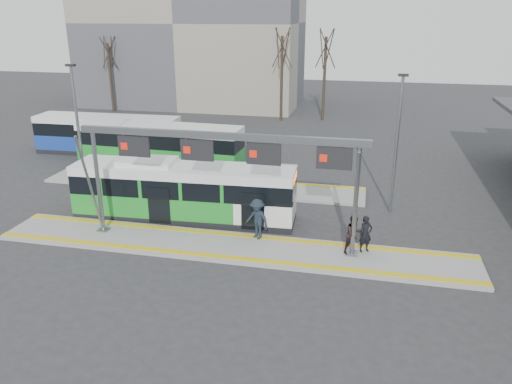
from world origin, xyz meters
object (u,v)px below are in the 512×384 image
Objects in this scene: passenger_a at (366,234)px; hero_bus at (184,192)px; passenger_b at (354,234)px; passenger_c at (257,219)px; gantry at (222,156)px.

hero_bus is at bearing 138.06° from passenger_a.
passenger_b is 0.91× the size of passenger_c.
passenger_c is (1.40, 0.78, -3.17)m from gantry.
passenger_c is (-4.97, 0.29, 0.14)m from passenger_a.
gantry is 4.91m from hero_bus.
passenger_c reaches higher than passenger_a.
passenger_a is 4.98m from passenger_c.
gantry is 7.20m from passenger_a.
passenger_a is at bearing -16.17° from hero_bus.
hero_bus reaches higher than passenger_a.
gantry is 7.34× the size of passenger_b.
hero_bus is (-2.92, 2.71, -2.86)m from gantry.
passenger_c is at bearing 29.20° from gantry.
hero_bus is 6.52× the size of passenger_b.
passenger_b is 4.50m from passenger_c.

